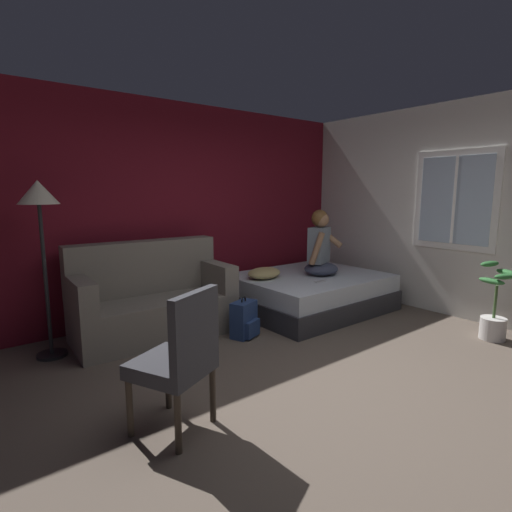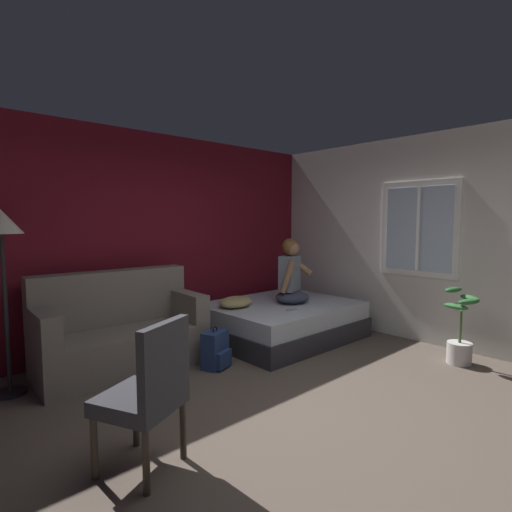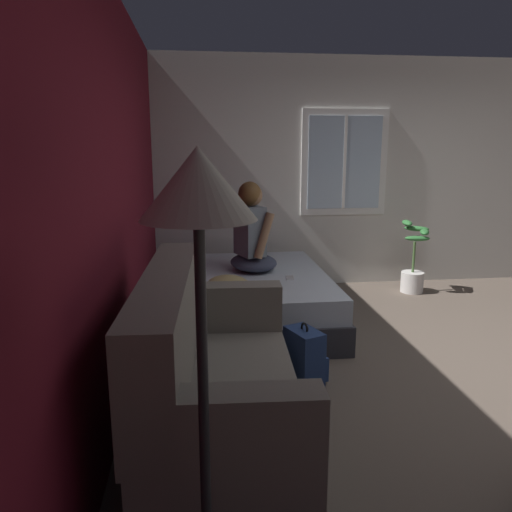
# 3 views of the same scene
# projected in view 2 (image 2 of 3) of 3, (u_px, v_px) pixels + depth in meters

# --- Properties ---
(ground_plane) EXTENTS (40.00, 40.00, 0.00)m
(ground_plane) POSITION_uv_depth(u_px,v_px,m) (309.00, 417.00, 3.24)
(ground_plane) COLOR brown
(wall_back_accent) EXTENTS (10.32, 0.16, 2.70)m
(wall_back_accent) POSITION_uv_depth(u_px,v_px,m) (147.00, 240.00, 5.12)
(wall_back_accent) COLOR maroon
(wall_back_accent) RESTS_ON ground
(wall_side_with_window) EXTENTS (0.19, 6.69, 2.70)m
(wall_side_with_window) POSITION_uv_depth(u_px,v_px,m) (452.00, 240.00, 4.96)
(wall_side_with_window) COLOR silver
(wall_side_with_window) RESTS_ON ground
(bed) EXTENTS (1.96, 1.58, 0.48)m
(bed) POSITION_uv_depth(u_px,v_px,m) (281.00, 321.00, 5.43)
(bed) COLOR #2D2D33
(bed) RESTS_ON ground
(couch) EXTENTS (1.74, 0.90, 1.04)m
(couch) POSITION_uv_depth(u_px,v_px,m) (120.00, 332.00, 4.31)
(couch) COLOR slate
(couch) RESTS_ON ground
(side_chair) EXTENTS (0.61, 0.61, 0.98)m
(side_chair) POSITION_uv_depth(u_px,v_px,m) (148.00, 390.00, 2.51)
(side_chair) COLOR #382D23
(side_chair) RESTS_ON ground
(person_seated) EXTENTS (0.64, 0.60, 0.88)m
(person_seated) POSITION_uv_depth(u_px,v_px,m) (291.00, 277.00, 5.40)
(person_seated) COLOR #383D51
(person_seated) RESTS_ON bed
(backpack) EXTENTS (0.34, 0.31, 0.46)m
(backpack) POSITION_uv_depth(u_px,v_px,m) (216.00, 350.00, 4.32)
(backpack) COLOR navy
(backpack) RESTS_ON ground
(throw_pillow) EXTENTS (0.52, 0.42, 0.14)m
(throw_pillow) POSITION_uv_depth(u_px,v_px,m) (236.00, 302.00, 5.13)
(throw_pillow) COLOR tan
(throw_pillow) RESTS_ON bed
(cell_phone) EXTENTS (0.15, 0.08, 0.01)m
(cell_phone) POSITION_uv_depth(u_px,v_px,m) (291.00, 310.00, 4.97)
(cell_phone) COLOR #B7B7BC
(cell_phone) RESTS_ON bed
(floor_lamp) EXTENTS (0.36, 0.36, 1.70)m
(floor_lamp) POSITION_uv_depth(u_px,v_px,m) (2.00, 239.00, 3.55)
(floor_lamp) COLOR black
(floor_lamp) RESTS_ON ground
(potted_plant) EXTENTS (0.39, 0.37, 0.85)m
(potted_plant) POSITION_uv_depth(u_px,v_px,m) (460.00, 337.00, 4.43)
(potted_plant) COLOR silver
(potted_plant) RESTS_ON ground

